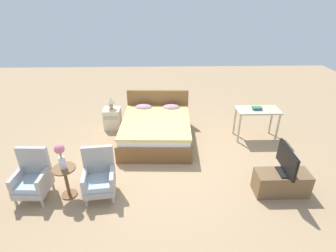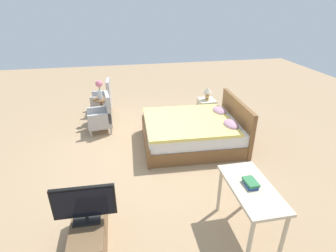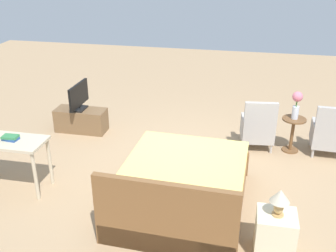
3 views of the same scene
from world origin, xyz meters
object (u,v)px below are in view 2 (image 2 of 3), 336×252
bed (194,131)px  vanity_desk (251,194)px  armchair_by_window_right (102,117)px  book_stack (251,183)px  flower_vase (99,88)px  nightstand (206,109)px  side_table (102,107)px  tv_stand (90,233)px  armchair_by_window_left (103,99)px  tv_flatscreen (84,204)px  table_lamp (208,92)px

bed → vanity_desk: size_ratio=2.02×
armchair_by_window_right → book_stack: 3.98m
armchair_by_window_right → flower_vase: flower_vase is taller
nightstand → book_stack: size_ratio=2.38×
side_table → tv_stand: (3.88, -0.03, -0.16)m
bed → armchair_by_window_right: 2.20m
armchair_by_window_left → armchair_by_window_right: size_ratio=1.00×
flower_vase → vanity_desk: size_ratio=0.46×
bed → tv_flatscreen: bearing=-41.0°
side_table → nightstand: size_ratio=1.12×
vanity_desk → side_table: bearing=-153.6°
armchair_by_window_right → book_stack: size_ratio=4.02×
armchair_by_window_left → book_stack: armchair_by_window_left is taller
flower_vase → tv_stand: (3.88, -0.03, -0.68)m
tv_stand → nightstand: bearing=142.5°
bed → nightstand: bed is taller
flower_vase → vanity_desk: (4.05, 2.01, -0.24)m
table_lamp → nightstand: bearing=-90.0°
flower_vase → table_lamp: bearing=81.8°
vanity_desk → armchair_by_window_right: bearing=-150.1°
tv_flatscreen → armchair_by_window_right: bearing=179.2°
armchair_by_window_right → flower_vase: 0.78m
nightstand → armchair_by_window_left: bearing=-110.2°
armchair_by_window_left → tv_stand: 4.47m
armchair_by_window_right → table_lamp: bearing=94.3°
table_lamp → book_stack: 3.68m
book_stack → tv_stand: bearing=-93.8°
armchair_by_window_right → vanity_desk: 4.00m
tv_stand → tv_flatscreen: 0.48m
table_lamp → book_stack: size_ratio=1.44×
book_stack → flower_vase: bearing=-153.5°
bed → armchair_by_window_left: bearing=-137.7°
armchair_by_window_right → table_lamp: size_ratio=2.79×
nightstand → vanity_desk: vanity_desk is taller
armchair_by_window_right → nightstand: armchair_by_window_right is taller
armchair_by_window_right → side_table: bearing=-178.4°
bed → book_stack: size_ratio=9.18×
armchair_by_window_left → table_lamp: (0.97, 2.64, 0.38)m
nightstand → table_lamp: (0.00, 0.00, 0.49)m
side_table → book_stack: book_stack is taller
side_table → book_stack: bearing=26.5°
table_lamp → book_stack: bearing=-10.3°
side_table → tv_flatscreen: bearing=-0.4°
flower_vase → tv_flatscreen: (3.88, -0.03, -0.20)m
armchair_by_window_right → tv_stand: 3.30m
flower_vase → nightstand: 2.75m
flower_vase → vanity_desk: bearing=26.4°
tv_stand → book_stack: (0.13, 2.02, 0.59)m
armchair_by_window_left → side_table: bearing=-1.7°
armchair_by_window_left → nightstand: 2.81m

